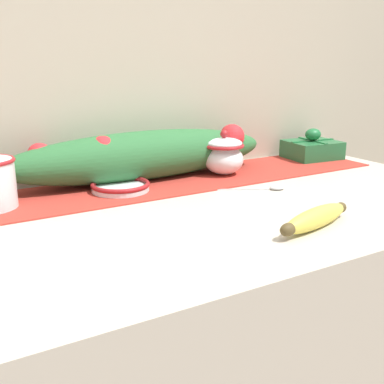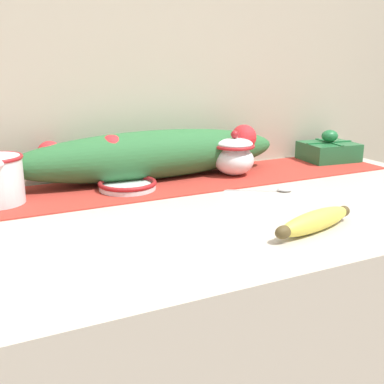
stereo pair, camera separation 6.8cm
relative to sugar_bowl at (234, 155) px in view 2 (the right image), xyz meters
name	(u,v)px [view 2 (the right image)]	position (x,y,z in m)	size (l,w,h in m)	color
back_wall	(138,71)	(-0.20, 0.15, 0.21)	(2.15, 0.04, 2.40)	#B7AD99
table_runner	(162,184)	(-0.20, 0.00, -0.05)	(1.24, 0.23, 0.00)	#B23328
sugar_bowl	(234,155)	(0.00, 0.00, 0.00)	(0.11, 0.11, 0.11)	white
small_dish	(127,185)	(-0.29, -0.01, -0.04)	(0.13, 0.13, 0.02)	white
banana	(315,221)	(-0.08, -0.42, -0.04)	(0.20, 0.08, 0.04)	#DBCC4C
spoon	(279,190)	(0.02, -0.17, -0.05)	(0.15, 0.09, 0.01)	silver
gift_box	(329,150)	(0.35, 0.04, -0.02)	(0.16, 0.14, 0.09)	#236638
poinsettia_garland	(153,154)	(-0.20, 0.06, 0.01)	(0.69, 0.13, 0.12)	#2D6B38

